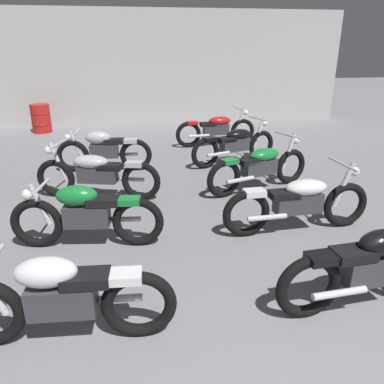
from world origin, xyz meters
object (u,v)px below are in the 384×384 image
Objects in this scene: motorcycle_right_row_1 at (371,267)px; oil_drum at (41,118)px; motorcycle_right_row_3 at (260,166)px; motorcycle_right_row_5 at (216,129)px; motorcycle_left_row_1 at (61,297)px; motorcycle_left_row_2 at (86,214)px; motorcycle_right_row_2 at (299,201)px; motorcycle_left_row_4 at (104,150)px; motorcycle_left_row_3 at (97,173)px; motorcycle_right_row_4 at (235,144)px.

motorcycle_right_row_1 is 2.32× the size of oil_drum.
motorcycle_right_row_5 is at bearing 91.23° from motorcycle_right_row_3.
motorcycle_left_row_1 is 2.32× the size of oil_drum.
motorcycle_left_row_2 is 0.91× the size of motorcycle_right_row_2.
motorcycle_left_row_4 is (0.04, 4.95, 0.00)m from motorcycle_left_row_1.
motorcycle_left_row_3 is at bearing -69.67° from oil_drum.
motorcycle_right_row_3 is at bearing 49.35° from motorcycle_left_row_1.
motorcycle_left_row_4 is (0.02, 1.54, 0.01)m from motorcycle_left_row_3.
motorcycle_right_row_3 is at bearing -28.89° from motorcycle_left_row_4.
oil_drum is (-4.93, 2.41, -0.03)m from motorcycle_right_row_5.
motorcycle_left_row_1 is 9.38m from oil_drum.
motorcycle_left_row_1 is at bearing -119.69° from motorcycle_right_row_4.
motorcycle_left_row_3 reaches higher than motorcycle_left_row_1.
motorcycle_left_row_3 is at bearing 179.24° from motorcycle_right_row_3.
motorcycle_right_row_2 reaches higher than oil_drum.
motorcycle_right_row_4 reaches higher than motorcycle_left_row_2.
motorcycle_left_row_2 is at bearing -90.22° from motorcycle_left_row_4.
motorcycle_left_row_2 is 0.95× the size of motorcycle_right_row_4.
motorcycle_right_row_3 reaches higher than motorcycle_left_row_4.
motorcycle_left_row_4 is 4.33m from motorcycle_right_row_2.
motorcycle_right_row_4 reaches higher than motorcycle_left_row_4.
motorcycle_right_row_5 is at bearing 49.79° from motorcycle_left_row_3.
oil_drum is at bearing 130.91° from motorcycle_right_row_3.
motorcycle_left_row_2 is 5.74m from motorcycle_right_row_5.
motorcycle_right_row_1 is (2.89, -3.39, 0.01)m from motorcycle_left_row_3.
motorcycle_left_row_1 is at bearing -77.06° from oil_drum.
motorcycle_right_row_1 is 10.40m from oil_drum.
oil_drum is at bearing 118.80° from motorcycle_right_row_1.
motorcycle_right_row_4 is (-0.01, 1.69, 0.00)m from motorcycle_right_row_3.
motorcycle_left_row_4 is at bearing -147.47° from motorcycle_right_row_5.
motorcycle_right_row_3 is at bearing 90.30° from motorcycle_right_row_2.
motorcycle_left_row_1 and motorcycle_right_row_1 have the same top height.
motorcycle_left_row_3 is 1.08× the size of motorcycle_right_row_1.
motorcycle_left_row_3 is 1.02× the size of motorcycle_right_row_3.
motorcycle_right_row_4 is at bearing 60.31° from motorcycle_left_row_1.
motorcycle_right_row_5 is (-0.07, 3.36, 0.00)m from motorcycle_right_row_3.
motorcycle_right_row_3 reaches higher than oil_drum.
motorcycle_right_row_4 is at bearing -87.98° from motorcycle_right_row_5.
motorcycle_right_row_1 is (2.87, -4.93, 0.00)m from motorcycle_left_row_4.
motorcycle_left_row_4 and motorcycle_right_row_1 have the same top height.
oil_drum is (-5.00, 5.77, -0.03)m from motorcycle_right_row_3.
motorcycle_right_row_5 is at bearing 67.23° from motorcycle_left_row_1.
motorcycle_left_row_2 is 0.94× the size of motorcycle_right_row_3.
motorcycle_left_row_4 is (0.01, 3.23, 0.00)m from motorcycle_left_row_2.
motorcycle_right_row_2 is (2.91, 1.71, -0.01)m from motorcycle_left_row_1.
motorcycle_left_row_1 is 0.91× the size of motorcycle_right_row_2.
motorcycle_left_row_2 is 2.88m from motorcycle_right_row_2.
motorcycle_right_row_5 is at bearing 60.80° from motorcycle_left_row_2.
motorcycle_left_row_1 is 5.83m from motorcycle_right_row_4.
motorcycle_left_row_3 is 0.98× the size of motorcycle_right_row_2.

